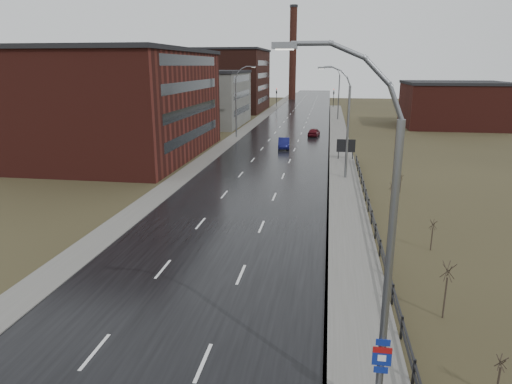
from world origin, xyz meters
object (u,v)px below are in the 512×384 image
(car_far, at_px, (314,132))
(car_near, at_px, (284,143))
(streetlight_main, at_px, (379,252))
(billboard, at_px, (346,146))

(car_far, bearing_deg, car_near, 79.37)
(streetlight_main, distance_m, car_far, 63.29)
(streetlight_main, height_order, billboard, streetlight_main)
(streetlight_main, xyz_separation_m, car_near, (-7.77, 50.99, -5.32))
(billboard, xyz_separation_m, car_near, (-8.40, 7.17, -1.03))
(car_far, bearing_deg, streetlight_main, 100.71)
(streetlight_main, relative_size, car_far, 2.96)
(streetlight_main, distance_m, car_near, 51.86)
(streetlight_main, relative_size, car_near, 2.71)
(car_near, relative_size, car_far, 1.09)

